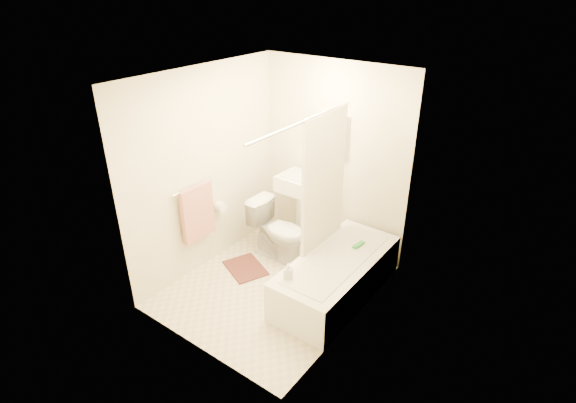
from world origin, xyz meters
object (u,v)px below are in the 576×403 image
Objects in this scene: sink at (301,208)px; bathtub at (337,276)px; toilet at (279,231)px; bath_mat at (246,268)px; soap_bottle at (288,271)px.

bathtub is at bearing -33.80° from sink.
bathtub is (0.94, -0.65, -0.30)m from sink.
toilet is 1.02m from bathtub.
toilet reaches higher than bath_mat.
bath_mat is at bearing 158.66° from soap_bottle.
bath_mat is 3.01× the size of soap_bottle.
bathtub is (0.99, -0.23, -0.14)m from toilet.
soap_bottle is (0.76, -0.83, 0.19)m from toilet.
soap_bottle is (-0.23, -0.60, 0.32)m from bathtub.
sink reaches higher than bath_mat.
bathtub is at bearing 12.06° from bath_mat.
sink reaches higher than bathtub.
bath_mat is at bearing 161.78° from toilet.
toilet is at bearing 71.45° from bath_mat.
sink is 6.06× the size of soap_bottle.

